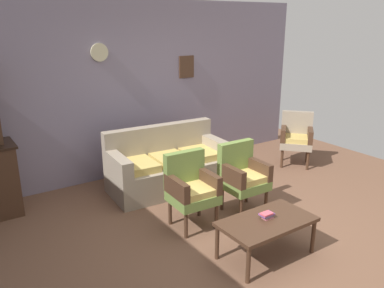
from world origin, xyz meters
name	(u,v)px	position (x,y,z in m)	size (l,w,h in m)	color
ground_plane	(245,238)	(0.00, 0.00, 0.00)	(7.68, 7.68, 0.00)	brown
wall_back_with_decor	(137,89)	(0.00, 2.63, 1.35)	(6.40, 0.09, 2.70)	gray
floral_couch	(168,167)	(0.01, 1.74, 0.33)	(1.78, 0.91, 0.90)	gray
armchair_near_cabinet	(191,187)	(-0.33, 0.62, 0.50)	(0.54, 0.51, 0.90)	olive
armchair_by_doorway	(242,174)	(0.44, 0.58, 0.50)	(0.53, 0.50, 0.90)	olive
wingback_chair_by_fireplace	(296,136)	(2.35, 1.39, 0.50)	(0.71, 0.71, 0.90)	gray
coffee_table	(267,224)	(-0.05, -0.37, 0.38)	(1.00, 0.56, 0.42)	#472D1E
book_stack_on_table	(267,215)	(-0.03, -0.34, 0.46)	(0.15, 0.10, 0.07)	#BF6876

